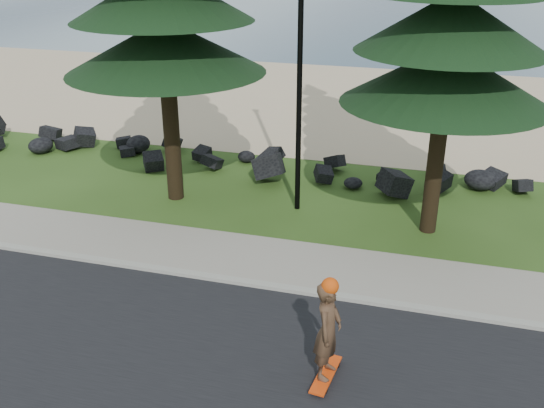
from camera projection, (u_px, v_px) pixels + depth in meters
The scene contains 9 objects.
ground at pixel (265, 265), 13.79m from camera, with size 160.00×160.00×0.00m, color #2A4616.
road at pixel (188, 400), 9.84m from camera, with size 160.00×7.00×0.02m, color black.
kerb at pixel (253, 284), 12.98m from camera, with size 160.00×0.20×0.10m, color #9C9A8D.
sidewalk at pixel (267, 260), 13.95m from camera, with size 160.00×2.00×0.08m, color gray.
beach_sand at pixel (357, 103), 26.49m from camera, with size 160.00×15.00×0.01m, color #C9AF86.
ocean at pixel (411, 7), 58.48m from camera, with size 160.00×58.00×0.01m, color #324C5F.
seawall_boulders at pixel (315, 177), 18.70m from camera, with size 60.00×2.40×1.10m, color black, non-canonical shape.
lamp_post at pixel (300, 56), 14.87m from camera, with size 0.25×0.14×8.14m.
skateboarder at pixel (328, 331), 9.90m from camera, with size 0.50×1.09×1.98m.
Camera 1 is at (3.36, -11.48, 7.00)m, focal length 40.00 mm.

